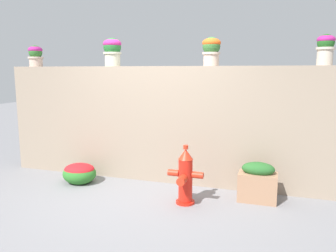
{
  "coord_description": "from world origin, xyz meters",
  "views": [
    {
      "loc": [
        1.74,
        -3.99,
        1.73
      ],
      "look_at": [
        0.2,
        0.8,
        0.9
      ],
      "focal_mm": 35.98,
      "sensor_mm": 36.0,
      "label": 1
    }
  ],
  "objects_px": {
    "potted_plant_3": "(326,47)",
    "flower_bush_left": "(79,172)",
    "potted_plant_0": "(36,55)",
    "potted_plant_2": "(211,49)",
    "planter_box": "(258,182)",
    "potted_plant_1": "(112,50)",
    "fire_hydrant": "(185,177)"
  },
  "relations": [
    {
      "from": "potted_plant_1",
      "to": "fire_hydrant",
      "type": "height_order",
      "value": "potted_plant_1"
    },
    {
      "from": "potted_plant_1",
      "to": "potted_plant_3",
      "type": "bearing_deg",
      "value": 0.36
    },
    {
      "from": "potted_plant_2",
      "to": "planter_box",
      "type": "xyz_separation_m",
      "value": [
        0.76,
        -0.54,
        -1.79
      ]
    },
    {
      "from": "potted_plant_2",
      "to": "flower_bush_left",
      "type": "bearing_deg",
      "value": -161.87
    },
    {
      "from": "potted_plant_1",
      "to": "flower_bush_left",
      "type": "bearing_deg",
      "value": -119.91
    },
    {
      "from": "potted_plant_1",
      "to": "flower_bush_left",
      "type": "xyz_separation_m",
      "value": [
        -0.33,
        -0.57,
        -1.89
      ]
    },
    {
      "from": "potted_plant_0",
      "to": "potted_plant_1",
      "type": "distance_m",
      "value": 1.51
    },
    {
      "from": "potted_plant_1",
      "to": "potted_plant_3",
      "type": "height_order",
      "value": "potted_plant_1"
    },
    {
      "from": "fire_hydrant",
      "to": "planter_box",
      "type": "bearing_deg",
      "value": 23.12
    },
    {
      "from": "potted_plant_0",
      "to": "potted_plant_2",
      "type": "height_order",
      "value": "potted_plant_2"
    },
    {
      "from": "flower_bush_left",
      "to": "fire_hydrant",
      "type": "bearing_deg",
      "value": -9.46
    },
    {
      "from": "potted_plant_0",
      "to": "flower_bush_left",
      "type": "distance_m",
      "value": 2.27
    },
    {
      "from": "potted_plant_3",
      "to": "flower_bush_left",
      "type": "xyz_separation_m",
      "value": [
        -3.45,
        -0.59,
        -1.87
      ]
    },
    {
      "from": "potted_plant_3",
      "to": "potted_plant_1",
      "type": "bearing_deg",
      "value": -179.64
    },
    {
      "from": "potted_plant_0",
      "to": "planter_box",
      "type": "xyz_separation_m",
      "value": [
        3.86,
        -0.53,
        -1.75
      ]
    },
    {
      "from": "planter_box",
      "to": "potted_plant_0",
      "type": "bearing_deg",
      "value": 172.18
    },
    {
      "from": "potted_plant_2",
      "to": "fire_hydrant",
      "type": "xyz_separation_m",
      "value": [
        -0.13,
        -0.92,
        -1.69
      ]
    },
    {
      "from": "potted_plant_2",
      "to": "potted_plant_3",
      "type": "xyz_separation_m",
      "value": [
        1.53,
        -0.03,
        -0.01
      ]
    },
    {
      "from": "fire_hydrant",
      "to": "flower_bush_left",
      "type": "relative_size",
      "value": 1.49
    },
    {
      "from": "potted_plant_1",
      "to": "potted_plant_0",
      "type": "bearing_deg",
      "value": 178.4
    },
    {
      "from": "potted_plant_2",
      "to": "flower_bush_left",
      "type": "relative_size",
      "value": 0.8
    },
    {
      "from": "planter_box",
      "to": "potted_plant_2",
      "type": "bearing_deg",
      "value": 144.67
    },
    {
      "from": "potted_plant_3",
      "to": "flower_bush_left",
      "type": "relative_size",
      "value": 0.78
    },
    {
      "from": "potted_plant_3",
      "to": "planter_box",
      "type": "bearing_deg",
      "value": -146.51
    },
    {
      "from": "potted_plant_1",
      "to": "fire_hydrant",
      "type": "xyz_separation_m",
      "value": [
        1.45,
        -0.87,
        -1.71
      ]
    },
    {
      "from": "potted_plant_2",
      "to": "planter_box",
      "type": "bearing_deg",
      "value": -35.33
    },
    {
      "from": "potted_plant_2",
      "to": "potted_plant_1",
      "type": "bearing_deg",
      "value": -178.08
    },
    {
      "from": "potted_plant_0",
      "to": "potted_plant_2",
      "type": "distance_m",
      "value": 3.1
    },
    {
      "from": "fire_hydrant",
      "to": "planter_box",
      "type": "relative_size",
      "value": 1.46
    },
    {
      "from": "potted_plant_3",
      "to": "fire_hydrant",
      "type": "height_order",
      "value": "potted_plant_3"
    },
    {
      "from": "flower_bush_left",
      "to": "potted_plant_3",
      "type": "bearing_deg",
      "value": 9.78
    },
    {
      "from": "potted_plant_1",
      "to": "potted_plant_3",
      "type": "xyz_separation_m",
      "value": [
        3.12,
        0.02,
        -0.02
      ]
    }
  ]
}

